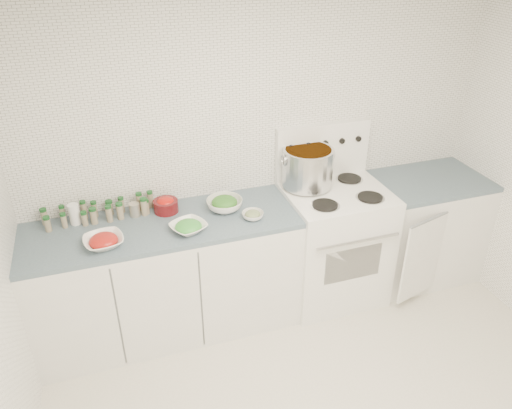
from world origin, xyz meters
name	(u,v)px	position (x,y,z in m)	size (l,w,h in m)	color
room_walls	(370,202)	(0.00, 0.00, 1.56)	(3.54, 3.04, 2.52)	white
counter_left	(168,277)	(-0.82, 1.19, 0.45)	(1.85, 0.62, 0.90)	white
stove	(333,240)	(0.48, 1.19, 0.50)	(0.76, 0.70, 1.36)	white
counter_right	(421,228)	(1.30, 1.19, 0.45)	(0.89, 0.73, 0.90)	white
stock_pot	(308,166)	(0.30, 1.33, 1.10)	(0.40, 0.38, 0.29)	silver
bowl_tomato	(104,241)	(-1.21, 1.05, 0.94)	(0.28, 0.28, 0.08)	white
bowl_snowpea	(188,227)	(-0.67, 1.05, 0.93)	(0.30, 0.30, 0.08)	white
bowl_broccoli	(225,204)	(-0.37, 1.25, 0.95)	(0.26, 0.26, 0.10)	white
bowl_zucchini	(253,215)	(-0.22, 1.07, 0.93)	(0.16, 0.16, 0.06)	white
bowl_pepper	(166,205)	(-0.77, 1.35, 0.95)	(0.17, 0.17, 0.11)	#4F0D11
salt_canister	(75,214)	(-1.37, 1.38, 0.97)	(0.07, 0.07, 0.14)	white
tin_can	(135,210)	(-0.98, 1.36, 0.95)	(0.07, 0.07, 0.10)	#B0A595
spice_cluster	(104,211)	(-1.18, 1.39, 0.96)	(0.75, 0.15, 0.14)	gray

